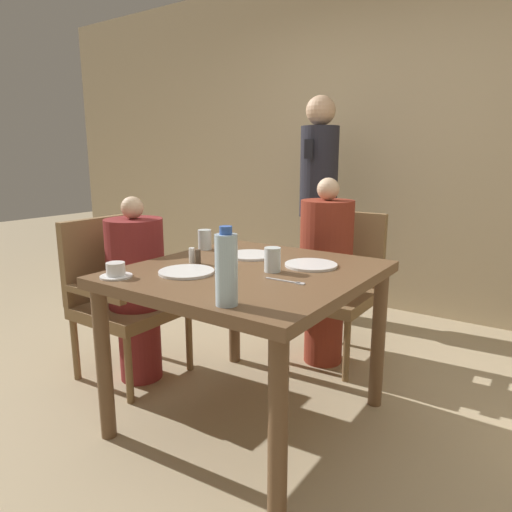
# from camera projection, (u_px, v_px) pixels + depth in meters

# --- Properties ---
(ground_plane) EXTENTS (16.00, 16.00, 0.00)m
(ground_plane) POSITION_uv_depth(u_px,v_px,m) (250.00, 419.00, 2.27)
(ground_plane) COLOR tan
(wall_back) EXTENTS (8.00, 0.06, 2.80)m
(wall_back) POSITION_uv_depth(u_px,v_px,m) (399.00, 141.00, 3.65)
(wall_back) COLOR tan
(wall_back) RESTS_ON ground_plane
(dining_table) EXTENTS (1.04, 1.10, 0.77)m
(dining_table) POSITION_uv_depth(u_px,v_px,m) (249.00, 290.00, 2.13)
(dining_table) COLOR brown
(dining_table) RESTS_ON ground_plane
(chair_left_side) EXTENTS (0.53, 0.53, 0.93)m
(chair_left_side) POSITION_uv_depth(u_px,v_px,m) (121.00, 292.00, 2.68)
(chair_left_side) COLOR brown
(chair_left_side) RESTS_ON ground_plane
(diner_in_left_chair) EXTENTS (0.32, 0.32, 1.07)m
(diner_in_left_chair) POSITION_uv_depth(u_px,v_px,m) (137.00, 288.00, 2.59)
(diner_in_left_chair) COLOR maroon
(diner_in_left_chair) RESTS_ON ground_plane
(chair_far_side) EXTENTS (0.53, 0.53, 0.93)m
(chair_far_side) POSITION_uv_depth(u_px,v_px,m) (335.00, 280.00, 2.93)
(chair_far_side) COLOR brown
(chair_far_side) RESTS_ON ground_plane
(diner_in_far_chair) EXTENTS (0.32, 0.32, 1.16)m
(diner_in_far_chair) POSITION_uv_depth(u_px,v_px,m) (325.00, 270.00, 2.80)
(diner_in_far_chair) COLOR maroon
(diner_in_far_chair) RESTS_ON ground_plane
(standing_host) EXTENTS (0.29, 0.33, 1.73)m
(standing_host) POSITION_uv_depth(u_px,v_px,m) (318.00, 201.00, 3.59)
(standing_host) COLOR #2D2D33
(standing_host) RESTS_ON ground_plane
(plate_main_left) EXTENTS (0.25, 0.25, 0.01)m
(plate_main_left) POSITION_uv_depth(u_px,v_px,m) (186.00, 272.00, 2.03)
(plate_main_left) COLOR white
(plate_main_left) RESTS_ON dining_table
(plate_main_right) EXTENTS (0.25, 0.25, 0.01)m
(plate_main_right) POSITION_uv_depth(u_px,v_px,m) (311.00, 265.00, 2.15)
(plate_main_right) COLOR white
(plate_main_right) RESTS_ON dining_table
(plate_dessert_center) EXTENTS (0.25, 0.25, 0.01)m
(plate_dessert_center) POSITION_uv_depth(u_px,v_px,m) (251.00, 255.00, 2.36)
(plate_dessert_center) COLOR white
(plate_dessert_center) RESTS_ON dining_table
(teacup_with_saucer) EXTENTS (0.14, 0.14, 0.06)m
(teacup_with_saucer) POSITION_uv_depth(u_px,v_px,m) (116.00, 271.00, 1.95)
(teacup_with_saucer) COLOR white
(teacup_with_saucer) RESTS_ON dining_table
(water_bottle) EXTENTS (0.08, 0.08, 0.28)m
(water_bottle) POSITION_uv_depth(u_px,v_px,m) (226.00, 269.00, 1.57)
(water_bottle) COLOR silver
(water_bottle) RESTS_ON dining_table
(glass_tall_near) EXTENTS (0.07, 0.07, 0.11)m
(glass_tall_near) POSITION_uv_depth(u_px,v_px,m) (272.00, 260.00, 2.04)
(glass_tall_near) COLOR silver
(glass_tall_near) RESTS_ON dining_table
(glass_tall_mid) EXTENTS (0.07, 0.07, 0.11)m
(glass_tall_mid) POSITION_uv_depth(u_px,v_px,m) (205.00, 240.00, 2.53)
(glass_tall_mid) COLOR silver
(glass_tall_mid) RESTS_ON dining_table
(salt_shaker) EXTENTS (0.03, 0.03, 0.07)m
(salt_shaker) POSITION_uv_depth(u_px,v_px,m) (192.00, 255.00, 2.21)
(salt_shaker) COLOR white
(salt_shaker) RESTS_ON dining_table
(pepper_shaker) EXTENTS (0.03, 0.03, 0.07)m
(pepper_shaker) POSITION_uv_depth(u_px,v_px,m) (198.00, 257.00, 2.19)
(pepper_shaker) COLOR #4C3D2D
(pepper_shaker) RESTS_ON dining_table
(fork_beside_plate) EXTENTS (0.18, 0.02, 0.00)m
(fork_beside_plate) POSITION_uv_depth(u_px,v_px,m) (289.00, 282.00, 1.88)
(fork_beside_plate) COLOR silver
(fork_beside_plate) RESTS_ON dining_table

